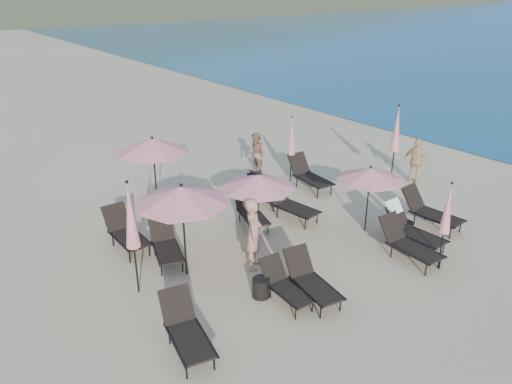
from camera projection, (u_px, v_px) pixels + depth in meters
ground at (373, 264)px, 12.72m from camera, size 800.00×800.00×0.00m
lounger_0 at (186, 329)px, 9.66m from camera, size 0.99×1.81×0.98m
lounger_1 at (285, 285)px, 11.15m from camera, size 0.66×1.52×0.85m
lounger_2 at (311, 279)px, 11.27m from camera, size 0.90×1.75×0.96m
lounger_3 at (408, 243)px, 12.80m from camera, size 0.74×1.77×1.00m
lounger_4 at (410, 226)px, 13.52m from camera, size 0.70×1.77×1.09m
lounger_5 at (430, 210)px, 14.53m from camera, size 0.81×1.86×1.05m
lounger_6 at (125, 231)px, 13.36m from camera, size 0.69×1.76×1.01m
lounger_7 at (166, 243)px, 12.80m from camera, size 1.11×1.77×0.95m
lounger_8 at (250, 211)px, 14.63m from camera, size 1.06×1.72×0.93m
lounger_9 at (290, 203)px, 15.02m from camera, size 0.91×1.84×1.01m
lounger_10 at (266, 191)px, 16.08m from camera, size 0.62×1.53×0.87m
lounger_11 at (309, 175)px, 17.15m from camera, size 0.88×1.91×1.07m
umbrella_open_0 at (182, 195)px, 11.45m from camera, size 2.25×2.25×2.42m
umbrella_open_1 at (258, 181)px, 12.86m from camera, size 1.99×1.99×2.14m
umbrella_open_2 at (370, 174)px, 13.70m from camera, size 1.85×1.85×1.99m
umbrella_open_3 at (153, 145)px, 14.79m from camera, size 2.26×2.26×2.43m
umbrella_closed_0 at (448, 209)px, 11.95m from camera, size 0.27×0.27×2.32m
umbrella_closed_1 at (397, 130)px, 16.94m from camera, size 0.33×0.33×2.85m
umbrella_closed_2 at (131, 216)px, 10.85m from camera, size 0.33×0.33×2.79m
umbrella_closed_3 at (292, 137)px, 17.24m from camera, size 0.28×0.28×2.41m
side_table_0 at (261, 288)px, 11.34m from camera, size 0.40×0.40×0.47m
side_table_1 at (406, 229)px, 14.03m from camera, size 0.37×0.37×0.44m
beachgoer_a at (254, 234)px, 12.24m from camera, size 0.79×0.80×1.87m
beachgoer_b at (256, 154)px, 18.23m from camera, size 0.63×0.79×1.57m
beachgoer_c at (417, 161)px, 17.50m from camera, size 0.62×1.02×1.62m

